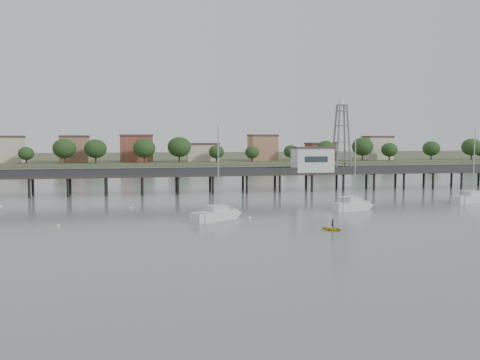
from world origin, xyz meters
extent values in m
plane|color=slate|center=(0.00, 0.00, 0.00)|extent=(500.00, 500.00, 0.00)
cube|color=#2D2823|center=(0.00, 60.00, 3.75)|extent=(150.00, 5.00, 0.50)
cube|color=#333335|center=(0.00, 57.60, 4.55)|extent=(150.00, 0.12, 1.10)
cube|color=#333335|center=(0.00, 62.40, 4.55)|extent=(150.00, 0.12, 1.10)
cylinder|color=black|center=(0.00, 58.10, 1.80)|extent=(0.50, 0.50, 4.40)
cylinder|color=black|center=(0.00, 61.90, 1.80)|extent=(0.50, 0.50, 4.40)
cube|color=silver|center=(25.00, 60.00, 6.50)|extent=(8.00, 5.00, 5.00)
cube|color=#4C3833|center=(25.00, 60.00, 9.15)|extent=(8.40, 5.40, 0.30)
cube|color=slate|center=(31.50, 60.00, 18.15)|extent=(1.80, 1.80, 0.30)
cube|color=silver|center=(31.50, 60.00, 18.90)|extent=(0.90, 0.90, 1.20)
cube|color=silver|center=(21.03, 29.69, 0.48)|extent=(5.78, 3.63, 1.65)
cone|color=silver|center=(24.24, 30.71, 0.48)|extent=(2.78, 2.68, 2.10)
cube|color=silver|center=(21.03, 29.69, 1.65)|extent=(2.79, 2.33, 0.75)
cylinder|color=#A5A8AA|center=(21.39, 29.80, 6.36)|extent=(0.18, 0.18, 10.11)
cylinder|color=#A5A8AA|center=(20.17, 29.42, 2.20)|extent=(3.04, 1.07, 0.12)
cube|color=silver|center=(45.00, 34.50, 0.48)|extent=(6.54, 4.06, 1.65)
cube|color=silver|center=(45.00, 34.50, 1.65)|extent=(3.15, 2.61, 0.75)
cylinder|color=#A5A8AA|center=(45.41, 34.62, 7.03)|extent=(0.18, 0.18, 11.46)
cylinder|color=#A5A8AA|center=(44.03, 34.20, 2.20)|extent=(3.44, 1.16, 0.12)
cube|color=silver|center=(-1.28, 24.14, 0.48)|extent=(6.47, 5.49, 1.65)
cone|color=silver|center=(1.91, 26.33, 0.48)|extent=(3.49, 3.45, 2.41)
cube|color=silver|center=(-1.28, 24.14, 1.65)|extent=(3.36, 3.15, 0.75)
cylinder|color=#A5A8AA|center=(-0.92, 24.38, 7.11)|extent=(0.18, 0.18, 11.61)
cylinder|color=#A5A8AA|center=(-2.13, 23.55, 2.20)|extent=(3.05, 2.14, 0.12)
imported|color=gold|center=(11.28, 13.34, 0.00)|extent=(1.72, 1.48, 2.49)
imported|color=black|center=(11.28, 13.34, 0.00)|extent=(0.81, 1.22, 0.27)
ellipsoid|color=beige|center=(-12.70, 38.96, 0.08)|extent=(0.56, 0.56, 0.39)
ellipsoid|color=beige|center=(24.03, 38.70, 0.08)|extent=(0.56, 0.56, 0.39)
ellipsoid|color=beige|center=(3.52, 24.72, 0.08)|extent=(0.56, 0.56, 0.39)
ellipsoid|color=beige|center=(-21.73, 22.72, 0.08)|extent=(0.56, 0.56, 0.39)
cube|color=#475133|center=(0.00, 245.00, 0.50)|extent=(500.00, 170.00, 1.40)
cube|color=brown|center=(-62.00, 183.00, 5.70)|extent=(13.00, 10.50, 9.00)
cube|color=brown|center=(-35.00, 183.00, 5.70)|extent=(13.00, 10.50, 9.00)
cube|color=brown|center=(-10.00, 183.00, 5.70)|extent=(13.00, 10.50, 9.00)
cube|color=brown|center=(18.00, 183.00, 5.70)|extent=(13.00, 10.50, 9.00)
cube|color=brown|center=(45.00, 183.00, 5.70)|extent=(13.00, 10.50, 9.00)
cube|color=brown|center=(72.00, 183.00, 5.70)|extent=(13.00, 10.50, 9.00)
cube|color=brown|center=(100.00, 183.00, 5.70)|extent=(13.00, 10.50, 9.00)
ellipsoid|color=#1C3515|center=(0.00, 171.00, 6.00)|extent=(8.00, 8.00, 6.80)
ellipsoid|color=#1C3515|center=(120.00, 171.00, 6.00)|extent=(8.00, 8.00, 6.80)
camera|label=1|loc=(-12.69, -47.27, 11.19)|focal=40.00mm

